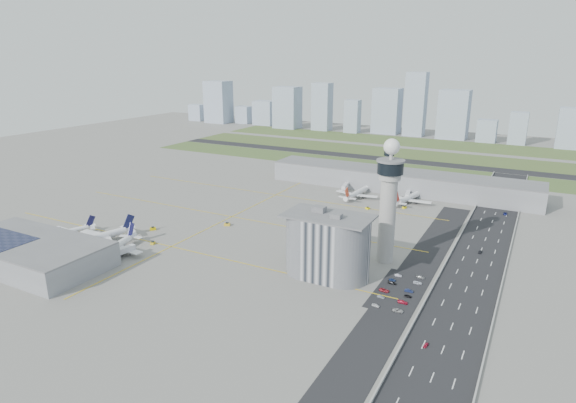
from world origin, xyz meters
The scene contains 64 objects.
ground centered at (0.00, 0.00, 0.00)m, with size 1000.00×1000.00×0.00m, color gray.
grass_strip_0 centered at (-20.00, 225.00, 0.04)m, with size 480.00×50.00×0.08m, color #405428.
grass_strip_1 centered at (-20.00, 300.00, 0.04)m, with size 480.00×60.00×0.08m, color #45582A.
grass_strip_2 centered at (-20.00, 380.00, 0.04)m, with size 480.00×70.00×0.08m, color #4B5F2D.
runway centered at (-20.00, 262.00, 0.06)m, with size 480.00×22.00×0.10m, color black.
highway centered at (115.00, 0.00, 0.05)m, with size 28.00×500.00×0.10m, color black.
barrier_left centered at (101.00, 0.00, 0.60)m, with size 0.60×500.00×1.20m, color #9E9E99.
barrier_right centered at (129.00, 0.00, 0.60)m, with size 0.60×500.00×1.20m, color #9E9E99.
landside_road centered at (90.00, -10.00, 0.04)m, with size 18.00×260.00×0.08m, color black.
parking_lot centered at (88.00, -22.00, 0.05)m, with size 20.00×44.00×0.10m, color black.
taxiway_line_h_0 centered at (-40.00, -30.00, 0.01)m, with size 260.00×0.60×0.01m, color yellow.
taxiway_line_h_1 centered at (-40.00, 30.00, 0.01)m, with size 260.00×0.60×0.01m, color yellow.
taxiway_line_h_2 centered at (-40.00, 90.00, 0.01)m, with size 260.00×0.60×0.01m, color yellow.
taxiway_line_v centered at (-40.00, 30.00, 0.01)m, with size 0.60×260.00×0.01m, color yellow.
control_tower centered at (72.00, 8.00, 35.04)m, with size 14.00×14.00×64.50m.
secondary_tower centered at (30.00, 150.00, 18.80)m, with size 8.60×8.60×31.90m.
admin_building centered at (51.99, -22.00, 15.30)m, with size 42.00×24.00×33.50m.
terminal_pier centered at (40.00, 148.00, 7.90)m, with size 210.00×32.00×15.80m.
near_terminal centered at (-88.07, -82.02, 6.43)m, with size 84.00×42.00×13.00m.
airplane_near_a centered at (-105.51, -47.95, 4.96)m, with size 35.43×30.12×9.92m, color white, non-canonical shape.
airplane_near_b centered at (-80.67, -45.70, 6.27)m, with size 44.79×38.07×12.54m, color white, non-canonical shape.
airplane_near_c centered at (-60.63, -53.14, 5.82)m, with size 41.58×35.34×11.64m, color white, non-canonical shape.
airplane_far_a centered at (17.36, 113.93, 5.59)m, with size 39.90×33.92×11.17m, color white, non-canonical shape.
airplane_far_b centered at (55.59, 119.32, 5.89)m, with size 42.08×35.76×11.78m, color white, non-canonical shape.
jet_bridge_near_0 centered at (-113.00, -61.00, 2.85)m, with size 14.00×3.00×5.70m, color silver, non-canonical shape.
jet_bridge_near_1 centered at (-83.00, -61.00, 2.85)m, with size 14.00×3.00×5.70m, color silver, non-canonical shape.
jet_bridge_near_2 centered at (-53.00, -61.00, 2.85)m, with size 14.00×3.00×5.70m, color silver, non-canonical shape.
jet_bridge_far_0 centered at (2.00, 132.00, 2.85)m, with size 14.00×3.00×5.70m, color silver, non-canonical shape.
jet_bridge_far_1 centered at (52.00, 132.00, 2.85)m, with size 14.00×3.00×5.70m, color silver, non-canonical shape.
tug_0 centered at (-96.97, -38.28, 1.04)m, with size 2.46×3.57×2.08m, color yellow, non-canonical shape.
tug_1 centered at (-68.43, -14.22, 1.03)m, with size 2.45×3.56×2.07m, color #D1B600, non-canonical shape.
tug_2 centered at (-51.70, -32.00, 0.84)m, with size 1.99×2.90×1.69m, color gold, non-canonical shape.
tug_3 centered at (-32.57, 14.05, 1.05)m, with size 2.49×3.62×2.10m, color gold, non-canonical shape.
tug_4 centered at (34.63, 88.89, 0.80)m, with size 1.89×2.75×1.60m, color #EDD700, non-canonical shape.
tug_5 centered at (56.95, 102.69, 0.85)m, with size 2.01×2.92×1.70m, color #FDDE05, non-canonical shape.
car_lot_0 centered at (83.25, -40.93, 0.59)m, with size 1.39×3.46×1.18m, color silver.
car_lot_1 centered at (82.81, -32.37, 0.54)m, with size 1.15×3.30×1.09m, color gray.
car_lot_2 centered at (82.27, -25.83, 0.66)m, with size 2.19×4.75×1.32m, color #AF2633.
car_lot_3 centered at (83.37, -16.70, 0.61)m, with size 1.71×4.20×1.22m, color black.
car_lot_4 centered at (82.47, -13.35, 0.58)m, with size 1.37×3.41×1.16m, color navy.
car_lot_5 centered at (83.56, -7.25, 0.55)m, with size 1.17×3.35×1.10m, color silver.
car_lot_6 centered at (92.87, -40.76, 0.63)m, with size 2.09×4.54×1.26m, color #A9A9A9.
car_lot_7 centered at (92.73, -32.71, 0.65)m, with size 1.81×4.45×1.29m, color #B5132F.
car_lot_8 centered at (93.27, -26.12, 0.57)m, with size 1.34×3.32×1.13m, color black.
car_lot_9 centered at (92.38, -20.99, 0.64)m, with size 1.36×3.89×1.28m, color navy.
car_lot_10 centered at (93.85, -10.89, 0.57)m, with size 1.90×4.12×1.15m, color white.
car_lot_11 centered at (93.67, -4.11, 0.60)m, with size 1.69×4.15×1.20m, color gray.
car_hw_0 centered at (108.94, -60.67, 0.54)m, with size 1.28×3.18×1.08m, color #AC1934.
car_hw_1 centered at (114.82, 42.47, 0.64)m, with size 1.35×3.88×1.28m, color black.
car_hw_2 centered at (121.02, 121.06, 0.66)m, with size 2.19×4.74×1.32m, color navy.
car_hw_4 centered at (107.25, 177.93, 0.60)m, with size 1.41×3.50×1.19m, color #8F9AA4.
skyline_bldg_0 centered at (-377.77, 421.70, 13.25)m, with size 24.05×19.24×26.50m, color #9EADC1.
skyline_bldg_1 centered at (-331.22, 417.61, 32.80)m, with size 37.63×30.10×65.60m, color #9EADC1.
skyline_bldg_2 centered at (-291.25, 430.16, 13.39)m, with size 22.81×18.25×26.79m, color #9EADC1.
skyline_bldg_3 centered at (-252.58, 431.35, 18.47)m, with size 32.30×25.84×36.93m, color #9EADC1.
skyline_bldg_4 centered at (-204.47, 415.19, 30.18)m, with size 35.81×28.65×60.36m, color #9EADC1.
skyline_bldg_5 centered at (-150.11, 419.66, 33.44)m, with size 25.49×20.39×66.89m, color #9EADC1.
skyline_bldg_6 centered at (-102.68, 417.90, 22.60)m, with size 20.04×16.03×45.20m, color #9EADC1.
skyline_bldg_7 centered at (-59.44, 436.89, 30.61)m, with size 35.76×28.61×61.22m, color #9EADC1.
skyline_bldg_8 centered at (-19.42, 431.56, 41.69)m, with size 26.33×21.06×83.39m, color #9EADC1.
skyline_bldg_9 centered at (30.27, 432.32, 31.06)m, with size 36.96×29.57×62.11m, color #9EADC1.
skyline_bldg_10 centered at (73.27, 423.68, 13.87)m, with size 23.01×18.41×27.75m, color #9EADC1.
skyline_bldg_11 centered at (108.28, 423.34, 19.48)m, with size 20.22×16.18×38.97m, color #9EADC1.
skyline_bldg_12 centered at (162.17, 421.29, 23.44)m, with size 26.14×20.92×46.89m, color #9EADC1.
Camera 1 is at (136.91, -221.07, 102.76)m, focal length 30.00 mm.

